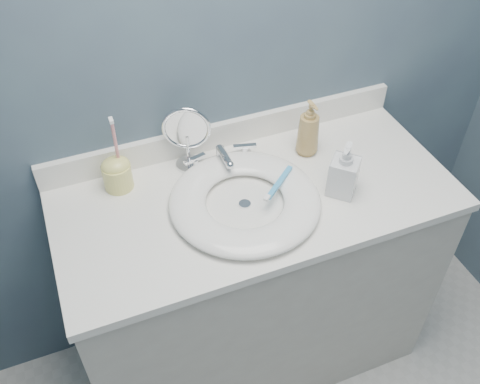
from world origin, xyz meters
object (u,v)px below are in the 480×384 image
makeup_mirror (187,135)px  toothbrush_holder (117,172)px  soap_bottle_clear (345,169)px  soap_bottle_amber (309,128)px

makeup_mirror → toothbrush_holder: size_ratio=0.88×
toothbrush_holder → makeup_mirror: bearing=3.6°
makeup_mirror → toothbrush_holder: 0.24m
toothbrush_holder → soap_bottle_clear: bearing=-23.6°
makeup_mirror → soap_bottle_clear: 0.49m
makeup_mirror → soap_bottle_clear: makeup_mirror is taller
soap_bottle_clear → toothbrush_holder: toothbrush_holder is taller
soap_bottle_amber → soap_bottle_clear: size_ratio=1.08×
soap_bottle_clear → toothbrush_holder: bearing=-160.0°
soap_bottle_amber → toothbrush_holder: 0.62m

